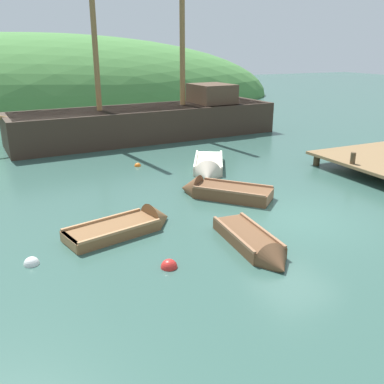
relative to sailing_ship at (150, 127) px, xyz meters
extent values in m
plane|color=#33564C|center=(-0.07, -13.32, -0.66)|extent=(120.00, 120.00, 0.00)
cylinder|color=#4F3D27|center=(4.62, -8.70, -0.67)|extent=(0.28, 0.28, 1.19)
cylinder|color=#4F3D27|center=(4.52, -10.83, 0.15)|extent=(0.20, 0.20, 0.45)
ellipsoid|color=#477F3D|center=(-4.22, 18.90, -0.66)|extent=(48.23, 20.58, 12.36)
cube|color=#38281E|center=(-0.16, -0.01, -0.18)|extent=(15.24, 4.46, 2.56)
cube|color=#997A51|center=(-0.16, -0.01, 1.05)|extent=(14.62, 4.13, 0.10)
cylinder|color=olive|center=(-2.87, -0.16, 6.19)|extent=(0.28, 0.28, 10.18)
cylinder|color=olive|center=(2.10, 0.11, 5.68)|extent=(0.30, 0.30, 9.16)
cube|color=#4C3828|center=(4.05, 0.22, 1.65)|extent=(2.34, 2.67, 1.10)
cube|color=beige|center=(0.14, -6.95, -0.55)|extent=(2.44, 3.14, 0.46)
cone|color=beige|center=(-0.73, -8.55, -0.55)|extent=(1.33, 1.17, 1.13)
cube|color=white|center=(0.82, -5.71, -0.48)|extent=(0.99, 0.62, 0.32)
cube|color=white|center=(-0.11, -7.40, -0.38)|extent=(1.04, 0.68, 0.05)
cube|color=white|center=(0.38, -6.50, -0.38)|extent=(1.04, 0.68, 0.05)
cube|color=white|center=(-0.35, -6.69, -0.29)|extent=(1.44, 2.56, 0.07)
cube|color=white|center=(0.62, -7.22, -0.29)|extent=(1.44, 2.56, 0.07)
cube|color=brown|center=(-0.96, -10.90, -0.53)|extent=(2.56, 2.68, 0.50)
cone|color=brown|center=(-2.03, -9.69, -0.53)|extent=(1.24, 1.20, 1.08)
cube|color=#8E6242|center=(-0.14, -11.83, -0.45)|extent=(0.85, 0.77, 0.35)
cube|color=#8E6242|center=(-1.26, -10.57, -0.33)|extent=(0.90, 0.83, 0.05)
cube|color=#8E6242|center=(-0.66, -11.24, -0.33)|extent=(0.90, 0.83, 0.05)
cube|color=#8E6242|center=(-0.57, -10.55, -0.24)|extent=(1.73, 1.94, 0.07)
cube|color=#8E6242|center=(-1.36, -11.25, -0.24)|extent=(1.73, 1.94, 0.07)
cube|color=brown|center=(-5.55, -12.09, -0.58)|extent=(2.73, 1.69, 0.40)
cone|color=brown|center=(-4.01, -11.72, -0.58)|extent=(0.88, 1.19, 1.07)
cube|color=#AE7B4F|center=(-6.73, -12.38, -0.52)|extent=(0.36, 1.02, 0.28)
cube|color=#AE7B4F|center=(-5.12, -11.99, -0.44)|extent=(0.42, 1.05, 0.05)
cube|color=#AE7B4F|center=(-5.98, -12.19, -0.44)|extent=(0.42, 1.05, 0.05)
cube|color=#AE7B4F|center=(-5.42, -12.60, -0.35)|extent=(2.43, 0.66, 0.07)
cube|color=#AE7B4F|center=(-5.67, -11.58, -0.35)|extent=(2.43, 0.66, 0.07)
cube|color=brown|center=(-2.42, -14.11, -0.57)|extent=(1.12, 2.49, 0.42)
cone|color=brown|center=(-2.54, -15.62, -0.57)|extent=(0.93, 0.69, 0.88)
cube|color=#8E6242|center=(-2.33, -12.95, -0.50)|extent=(0.84, 0.19, 0.30)
cube|color=#8E6242|center=(-2.45, -14.53, -0.42)|extent=(0.87, 0.25, 0.05)
cube|color=#8E6242|center=(-2.39, -13.68, -0.42)|extent=(0.87, 0.25, 0.05)
cube|color=#8E6242|center=(-2.84, -14.07, -0.33)|extent=(0.27, 2.37, 0.07)
cube|color=#8E6242|center=(-2.00, -14.14, -0.33)|extent=(0.27, 2.37, 0.07)
sphere|color=red|center=(-4.81, -14.46, -0.66)|extent=(0.41, 0.41, 0.41)
sphere|color=orange|center=(-2.61, -5.49, -0.66)|extent=(0.29, 0.29, 0.29)
sphere|color=white|center=(-7.75, -12.90, -0.66)|extent=(0.37, 0.37, 0.37)
camera|label=1|loc=(-8.16, -22.79, 4.30)|focal=39.77mm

